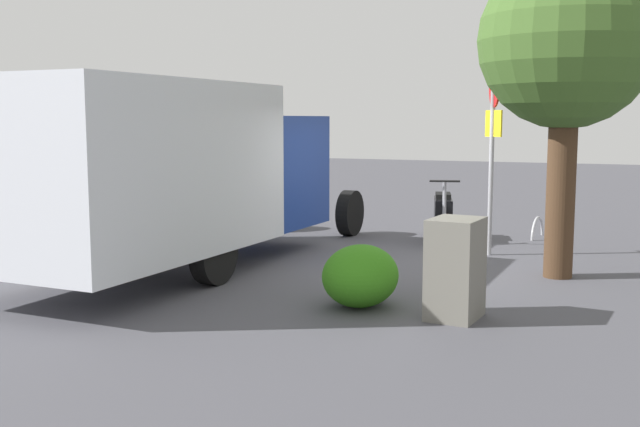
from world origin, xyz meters
name	(u,v)px	position (x,y,z in m)	size (l,w,h in m)	color
ground_plane	(405,264)	(0.00, 0.00, 0.00)	(60.00, 60.00, 0.00)	#48474E
box_truck_near	(179,168)	(1.87, -2.97, 1.58)	(8.09, 2.44, 2.82)	black
motorcycle	(443,213)	(-2.62, -0.03, 0.52)	(1.77, 0.74, 1.20)	black
stop_sign	(493,127)	(-1.35, 1.09, 2.17)	(0.71, 0.33, 3.24)	#9E9EA3
street_tree	(567,45)	(0.09, 2.34, 3.34)	(2.49, 2.49, 4.64)	#47301E
utility_cabinet	(455,269)	(2.95, 1.46, 0.58)	(0.69, 0.54, 1.17)	slate
bike_rack_hoop	(537,238)	(-3.59, 1.61, 0.00)	(0.85, 0.85, 0.05)	#B7B7BC
shrub_near_sign	(360,276)	(2.85, 0.27, 0.38)	(1.12, 0.92, 0.77)	#347F18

